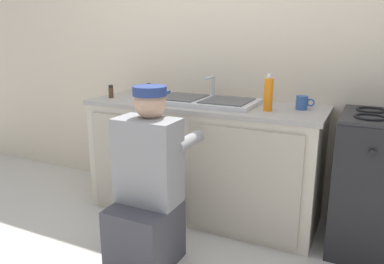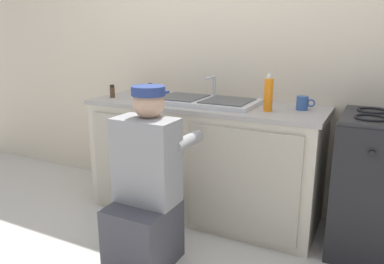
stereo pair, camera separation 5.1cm
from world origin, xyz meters
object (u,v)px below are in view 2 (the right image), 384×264
(plumber_person, at_px, (146,193))
(soap_bottle_orange, at_px, (268,94))
(spice_bottle_red, at_px, (150,90))
(sink_double_basin, at_px, (204,101))
(spice_bottle_pepper, at_px, (112,91))
(coffee_mug, at_px, (303,103))

(plumber_person, bearing_deg, soap_bottle_orange, 52.26)
(plumber_person, relative_size, spice_bottle_red, 10.52)
(plumber_person, bearing_deg, sink_double_basin, 88.01)
(spice_bottle_red, bearing_deg, sink_double_basin, -11.98)
(sink_double_basin, relative_size, soap_bottle_orange, 3.20)
(sink_double_basin, height_order, soap_bottle_orange, soap_bottle_orange)
(sink_double_basin, bearing_deg, soap_bottle_orange, -8.62)
(sink_double_basin, height_order, spice_bottle_pepper, sink_double_basin)
(sink_double_basin, distance_m, coffee_mug, 0.72)
(sink_double_basin, distance_m, spice_bottle_pepper, 0.79)
(coffee_mug, bearing_deg, plumber_person, -131.29)
(soap_bottle_orange, height_order, coffee_mug, soap_bottle_orange)
(spice_bottle_red, bearing_deg, soap_bottle_orange, -10.38)
(sink_double_basin, height_order, plumber_person, plumber_person)
(spice_bottle_pepper, bearing_deg, spice_bottle_red, 46.23)
(plumber_person, relative_size, soap_bottle_orange, 4.42)
(sink_double_basin, bearing_deg, plumber_person, -91.99)
(plumber_person, relative_size, spice_bottle_pepper, 10.52)
(soap_bottle_orange, distance_m, spice_bottle_pepper, 1.29)
(coffee_mug, bearing_deg, soap_bottle_orange, -143.89)
(sink_double_basin, relative_size, spice_bottle_red, 7.62)
(sink_double_basin, height_order, coffee_mug, sink_double_basin)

